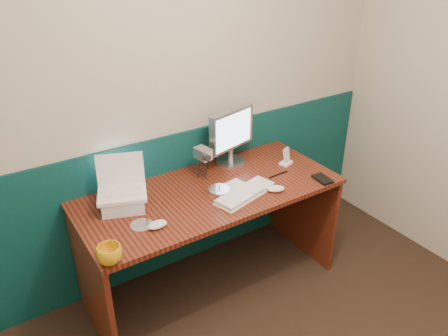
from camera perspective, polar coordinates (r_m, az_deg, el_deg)
back_wall at (r=2.66m, az=-9.32°, el=8.82°), size 3.50×0.04×2.50m
wainscot at (r=2.98m, az=-8.12°, el=-4.99°), size 3.48×0.02×1.00m
desk at (r=2.85m, az=-1.66°, el=-9.41°), size 1.60×0.70×0.75m
laptop_riser at (r=2.52m, az=-13.03°, el=-4.33°), size 0.28×0.26×0.08m
laptop at (r=2.45m, az=-13.40°, el=-1.34°), size 0.32×0.29×0.22m
monitor at (r=2.88m, az=0.87°, el=3.98°), size 0.39×0.20×0.37m
keyboard at (r=2.59m, az=2.81°, el=-3.36°), size 0.42×0.23×0.02m
mouse_right at (r=2.64m, az=6.78°, el=-2.70°), size 0.12×0.10×0.04m
mouse_left at (r=2.34m, az=-8.73°, el=-7.32°), size 0.11×0.07×0.04m
mug at (r=2.14m, az=-14.73°, el=-10.89°), size 0.16×0.16×0.09m
camcorder at (r=2.74m, az=-2.74°, el=0.78°), size 0.12×0.15×0.22m
cd_spindle at (r=2.61m, az=-0.64°, el=-2.98°), size 0.13×0.13×0.03m
cd_loose_a at (r=2.38m, az=-10.74°, el=-7.30°), size 0.12×0.12×0.00m
pen at (r=2.83m, az=7.12°, el=-0.81°), size 0.15×0.02×0.01m
papers at (r=2.70m, az=1.19°, el=-2.23°), size 0.16×0.13×0.00m
dock at (r=2.97m, az=8.10°, el=0.66°), size 0.10×0.09×0.02m
music_player at (r=2.95m, az=8.17°, el=1.66°), size 0.06×0.05×0.10m
pda at (r=2.82m, az=12.73°, el=-1.40°), size 0.09×0.14×0.02m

